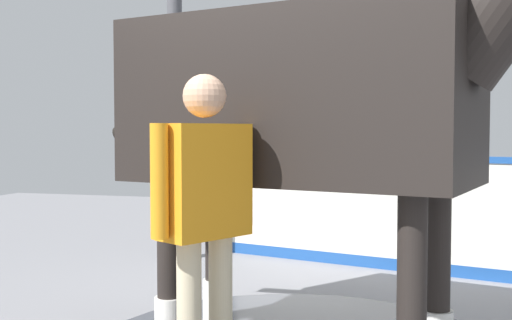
{
  "coord_description": "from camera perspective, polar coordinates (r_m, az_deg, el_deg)",
  "views": [
    {
      "loc": [
        -0.92,
        4.18,
        1.41
      ],
      "look_at": [
        0.05,
        0.67,
        1.24
      ],
      "focal_mm": 44.23,
      "sensor_mm": 36.0,
      "label": 1
    }
  ],
  "objects": [
    {
      "name": "horse",
      "position": [
        3.95,
        5.33,
        5.14
      ],
      "size": [
        3.43,
        1.52,
        2.69
      ],
      "rotation": [
        0.0,
        0.0,
        2.9
      ],
      "color": "black",
      "rests_on": "ground"
    },
    {
      "name": "handler",
      "position": [
        3.34,
        -4.65,
        -4.58
      ],
      "size": [
        0.43,
        0.61,
        1.7
      ],
      "rotation": [
        0.0,
        0.0,
        5.79
      ],
      "color": "#47331E",
      "rests_on": "ground"
    },
    {
      "name": "barrier_wall",
      "position": [
        6.46,
        13.74,
        -5.1
      ],
      "size": [
        4.25,
        1.13,
        1.16
      ],
      "color": "silver",
      "rests_on": "ground"
    },
    {
      "name": "roof_post_far",
      "position": [
        6.87,
        -7.32,
        2.86
      ],
      "size": [
        0.16,
        0.16,
        2.86
      ],
      "primitive_type": "cylinder",
      "color": "#4C4C51",
      "rests_on": "ground"
    }
  ]
}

